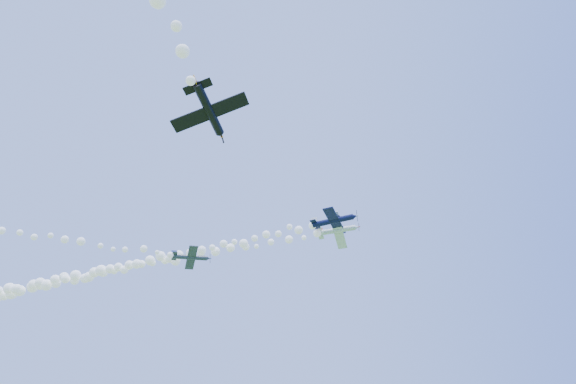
{
  "coord_description": "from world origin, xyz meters",
  "views": [
    {
      "loc": [
        4.91,
        -54.13,
        2.0
      ],
      "look_at": [
        5.69,
        -3.03,
        47.32
      ],
      "focal_mm": 30.0,
      "sensor_mm": 36.0,
      "label": 1
    }
  ],
  "objects_px": {
    "plane_white": "(338,230)",
    "plane_navy": "(334,221)",
    "plane_grey": "(191,257)",
    "plane_black": "(210,111)"
  },
  "relations": [
    {
      "from": "plane_white",
      "to": "plane_navy",
      "type": "relative_size",
      "value": 0.92
    },
    {
      "from": "plane_white",
      "to": "plane_navy",
      "type": "distance_m",
      "value": 2.7
    },
    {
      "from": "plane_navy",
      "to": "plane_grey",
      "type": "xyz_separation_m",
      "value": [
        -23.28,
        4.42,
        -4.41
      ]
    },
    {
      "from": "plane_white",
      "to": "plane_grey",
      "type": "distance_m",
      "value": 24.57
    },
    {
      "from": "plane_white",
      "to": "plane_navy",
      "type": "xyz_separation_m",
      "value": [
        -0.82,
        -2.57,
        0.01
      ]
    },
    {
      "from": "plane_white",
      "to": "plane_grey",
      "type": "xyz_separation_m",
      "value": [
        -24.1,
        1.85,
        -4.4
      ]
    },
    {
      "from": "plane_white",
      "to": "plane_black",
      "type": "relative_size",
      "value": 0.98
    },
    {
      "from": "plane_navy",
      "to": "plane_grey",
      "type": "distance_m",
      "value": 24.11
    },
    {
      "from": "plane_black",
      "to": "plane_grey",
      "type": "bearing_deg",
      "value": 26.61
    },
    {
      "from": "plane_grey",
      "to": "plane_navy",
      "type": "bearing_deg",
      "value": -25.19
    }
  ]
}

